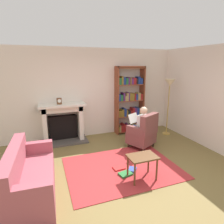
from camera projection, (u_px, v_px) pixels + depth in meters
The scene contains 13 objects.
ground at pixel (128, 175), 3.92m from camera, with size 14.00×14.00×0.00m, color brown.
back_wall at pixel (94, 93), 5.91m from camera, with size 5.60×0.10×2.70m, color silver.
side_wall_right at pixel (192, 94), 5.61m from camera, with size 0.10×5.20×2.70m, color silver.
area_rug at pixel (122, 168), 4.19m from camera, with size 2.40×1.80×0.01m, color #A52C2E.
fireplace at pixel (63, 122), 5.52m from camera, with size 1.32×0.64×1.14m.
mantel_clock at pixel (59, 101), 5.25m from camera, with size 0.14×0.14×0.17m.
bookshelf at pixel (130, 101), 6.16m from camera, with size 0.94×0.32×2.16m.
armchair_reading at pixel (143, 133), 5.11m from camera, with size 0.85×0.84×0.97m.
seated_reader at pixel (140, 125), 5.14m from camera, with size 0.52×0.60×1.14m.
sofa_floral at pixel (29, 177), 3.31m from camera, with size 0.80×1.73×0.85m.
side_table at pixel (142, 160), 3.69m from camera, with size 0.56×0.39×0.50m.
scattered_books at pixel (125, 171), 4.01m from camera, with size 0.50×0.49×0.04m.
floor_lamp at pixel (169, 88), 5.86m from camera, with size 0.32×0.32×1.78m.
Camera 1 is at (-1.50, -3.15, 2.22)m, focal length 30.44 mm.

